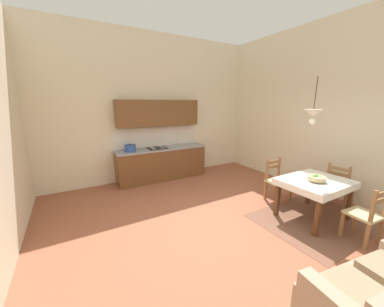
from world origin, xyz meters
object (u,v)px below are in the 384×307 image
(dining_table, at_px, (314,187))
(dining_chair_kitchen_side, at_px, (277,181))
(dining_chair_camera_side, at_px, (366,215))
(fruit_bowl, at_px, (317,178))
(dining_chair_window_side, at_px, (339,186))
(kitchen_cabinetry, at_px, (161,149))
(pendant_lamp, at_px, (313,114))

(dining_table, distance_m, dining_chair_kitchen_side, 0.88)
(dining_chair_camera_side, bearing_deg, fruit_bowl, 95.81)
(dining_chair_kitchen_side, distance_m, dining_chair_window_side, 1.20)
(kitchen_cabinetry, bearing_deg, fruit_bowl, -66.44)
(kitchen_cabinetry, relative_size, dining_chair_window_side, 2.71)
(dining_chair_window_side, xyz_separation_m, fruit_bowl, (-0.97, -0.06, 0.37))
(kitchen_cabinetry, relative_size, dining_chair_kitchen_side, 2.71)
(dining_chair_camera_side, height_order, pendant_lamp, pendant_lamp)
(dining_chair_camera_side, bearing_deg, kitchen_cabinetry, 110.58)
(dining_table, relative_size, pendant_lamp, 1.47)
(kitchen_cabinetry, xyz_separation_m, dining_table, (1.60, -3.48, -0.24))
(dining_chair_window_side, height_order, pendant_lamp, pendant_lamp)
(dining_chair_window_side, bearing_deg, dining_table, -179.36)
(fruit_bowl, distance_m, pendant_lamp, 1.14)
(dining_chair_camera_side, distance_m, dining_chair_window_side, 1.22)
(dining_chair_kitchen_side, xyz_separation_m, pendant_lamp, (-0.16, -0.72, 1.49))
(dining_chair_kitchen_side, bearing_deg, dining_chair_window_side, -45.59)
(dining_table, bearing_deg, pendant_lamp, 121.98)
(dining_chair_kitchen_side, distance_m, pendant_lamp, 1.66)
(dining_chair_kitchen_side, height_order, fruit_bowl, dining_chair_kitchen_side)
(dining_chair_window_side, bearing_deg, fruit_bowl, -176.45)
(kitchen_cabinetry, relative_size, pendant_lamp, 3.13)
(kitchen_cabinetry, xyz_separation_m, dining_chair_kitchen_side, (1.67, -2.61, -0.41))
(dining_chair_kitchen_side, bearing_deg, pendant_lamp, -102.21)
(dining_table, relative_size, fruit_bowl, 3.95)
(kitchen_cabinetry, height_order, dining_chair_window_side, kitchen_cabinetry)
(kitchen_cabinetry, distance_m, fruit_bowl, 3.85)
(kitchen_cabinetry, xyz_separation_m, dining_chair_window_side, (2.51, -3.47, -0.41))
(dining_chair_kitchen_side, height_order, dining_chair_window_side, same)
(dining_table, relative_size, dining_chair_kitchen_side, 1.28)
(dining_table, distance_m, dining_chair_window_side, 0.92)
(dining_chair_camera_side, relative_size, fruit_bowl, 3.10)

